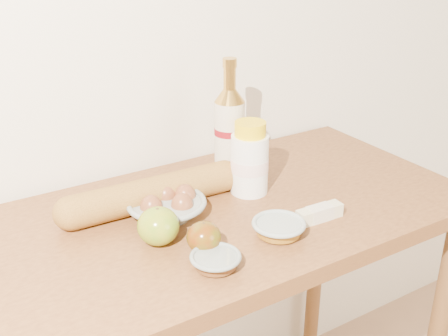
{
  "coord_description": "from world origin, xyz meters",
  "views": [
    {
      "loc": [
        -0.59,
        0.21,
        1.52
      ],
      "look_at": [
        0.0,
        1.15,
        1.02
      ],
      "focal_mm": 45.0,
      "sensor_mm": 36.0,
      "label": 1
    }
  ],
  "objects_px": {
    "table": "(217,257)",
    "cream_bottle": "(250,160)",
    "egg_bowl": "(166,205)",
    "baguette": "(153,193)",
    "bourbon_bottle": "(229,132)"
  },
  "relations": [
    {
      "from": "table",
      "to": "cream_bottle",
      "type": "distance_m",
      "value": 0.24
    },
    {
      "from": "cream_bottle",
      "to": "egg_bowl",
      "type": "xyz_separation_m",
      "value": [
        -0.23,
        -0.0,
        -0.06
      ]
    },
    {
      "from": "egg_bowl",
      "to": "baguette",
      "type": "relative_size",
      "value": 0.52
    },
    {
      "from": "cream_bottle",
      "to": "baguette",
      "type": "height_order",
      "value": "cream_bottle"
    },
    {
      "from": "table",
      "to": "baguette",
      "type": "height_order",
      "value": "baguette"
    },
    {
      "from": "bourbon_bottle",
      "to": "table",
      "type": "bearing_deg",
      "value": -130.73
    },
    {
      "from": "bourbon_bottle",
      "to": "baguette",
      "type": "distance_m",
      "value": 0.26
    },
    {
      "from": "bourbon_bottle",
      "to": "baguette",
      "type": "relative_size",
      "value": 0.68
    },
    {
      "from": "cream_bottle",
      "to": "egg_bowl",
      "type": "relative_size",
      "value": 0.76
    },
    {
      "from": "table",
      "to": "bourbon_bottle",
      "type": "bearing_deg",
      "value": 48.95
    },
    {
      "from": "table",
      "to": "cream_bottle",
      "type": "bearing_deg",
      "value": 20.58
    },
    {
      "from": "cream_bottle",
      "to": "egg_bowl",
      "type": "bearing_deg",
      "value": 157.58
    },
    {
      "from": "bourbon_bottle",
      "to": "cream_bottle",
      "type": "xyz_separation_m",
      "value": [
        -0.0,
        -0.09,
        -0.04
      ]
    },
    {
      "from": "table",
      "to": "baguette",
      "type": "bearing_deg",
      "value": 142.02
    },
    {
      "from": "cream_bottle",
      "to": "egg_bowl",
      "type": "height_order",
      "value": "cream_bottle"
    }
  ]
}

